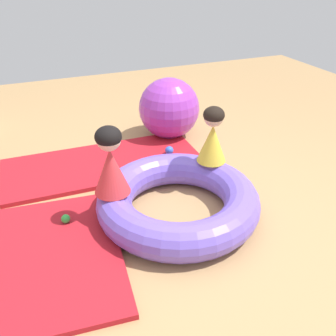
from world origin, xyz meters
TOP-DOWN VIEW (x-y plane):
  - ground_plane at (0.00, 0.00)m, footprint 8.00×8.00m
  - gym_mat_far_left at (-0.37, 0.91)m, footprint 1.86×0.84m
  - inflatable_cushion at (-0.03, -0.06)m, footprint 1.23×1.23m
  - child_in_yellow at (0.38, 0.19)m, footprint 0.28×0.28m
  - child_in_red at (-0.50, 0.04)m, footprint 0.28×0.28m
  - play_ball_teal at (-0.21, 1.19)m, footprint 0.09×0.09m
  - play_ball_blue at (0.27, 0.83)m, footprint 0.08×0.08m
  - play_ball_green at (-0.85, 0.11)m, footprint 0.07×0.07m
  - exercise_ball_large at (0.46, 1.30)m, footprint 0.65×0.65m

SIDE VIEW (x-z plane):
  - ground_plane at x=0.00m, z-range 0.00..0.00m
  - gym_mat_far_left at x=-0.37m, z-range 0.00..0.04m
  - play_ball_green at x=-0.85m, z-range 0.04..0.11m
  - play_ball_blue at x=0.27m, z-range 0.04..0.12m
  - play_ball_teal at x=-0.21m, z-range 0.04..0.13m
  - inflatable_cushion at x=-0.03m, z-range 0.00..0.27m
  - exercise_ball_large at x=0.46m, z-range 0.00..0.65m
  - child_in_yellow at x=0.38m, z-range 0.26..0.73m
  - child_in_red at x=-0.50m, z-range 0.26..0.77m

